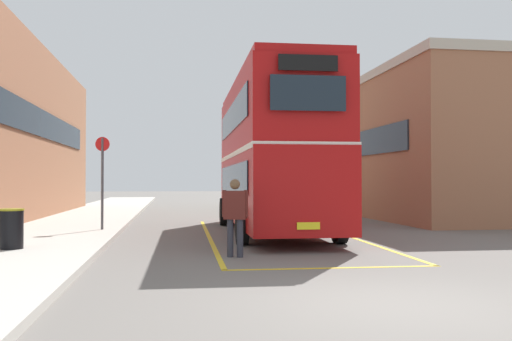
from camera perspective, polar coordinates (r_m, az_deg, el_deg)
The scene contains 9 objects.
ground_plane at distance 21.76m, azimuth -0.68°, elevation -5.36°, with size 135.60×135.60×0.00m, color #66605B.
sidewalk_left at distance 24.22m, azimuth -16.95°, elevation -4.71°, with size 4.00×57.60×0.14m, color #B2ADA3.
depot_building_right at distance 27.94m, azimuth 18.69°, elevation 2.18°, with size 8.72×14.78×6.36m.
double_decker_bus at distance 17.78m, azimuth 1.61°, elevation 1.78°, with size 2.97×10.51×4.75m.
single_deck_bus at distance 34.72m, azimuth 3.07°, elevation -1.04°, with size 3.65×8.72×3.02m.
pedestrian_boarding at distance 12.12m, azimuth -2.12°, elevation -4.22°, with size 0.54×0.35×1.67m.
litter_bin at distance 13.57m, azimuth -23.46°, elevation -5.41°, with size 0.53×0.53×0.88m.
bus_stop_sign at distance 18.01m, azimuth -15.25°, elevation -0.35°, with size 0.44×0.10×2.85m.
bay_marking_yellow at distance 15.94m, azimuth 2.78°, elevation -6.92°, with size 4.42×12.53×0.01m.
Camera 1 is at (-2.92, -7.11, 1.63)m, focal length 39.63 mm.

